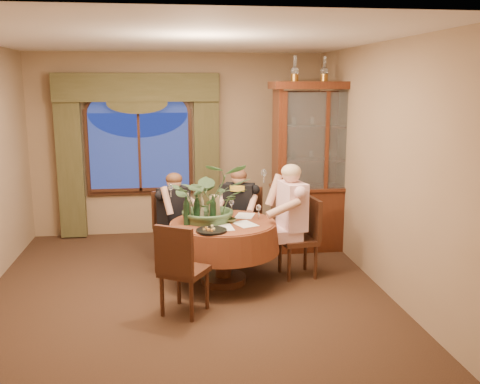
{
  "coord_description": "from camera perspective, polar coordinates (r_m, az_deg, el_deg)",
  "views": [
    {
      "loc": [
        -0.17,
        -5.86,
        2.34
      ],
      "look_at": [
        0.65,
        0.17,
        1.1
      ],
      "focal_mm": 40.0,
      "sensor_mm": 36.0,
      "label": 1
    }
  ],
  "objects": [
    {
      "name": "wall_right",
      "position": [
        6.41,
        14.55,
        2.72
      ],
      "size": [
        0.0,
        5.0,
        5.0
      ],
      "primitive_type": "plane",
      "rotation": [
        1.57,
        0.0,
        -1.57
      ],
      "color": "#8A6E4F",
      "rests_on": "ground"
    },
    {
      "name": "dining_table",
      "position": [
        6.37,
        -1.79,
        -6.45
      ],
      "size": [
        1.76,
        1.76,
        0.75
      ],
      "primitive_type": "cylinder",
      "rotation": [
        0.0,
        0.0,
        0.43
      ],
      "color": "maroon",
      "rests_on": "floor"
    },
    {
      "name": "wine_glass_person_pink",
      "position": [
        6.37,
        1.99,
        -2.11
      ],
      "size": [
        0.07,
        0.07,
        0.18
      ],
      "primitive_type": null,
      "color": "silver",
      "rests_on": "dining_table"
    },
    {
      "name": "tasting_paper_0",
      "position": [
        6.14,
        0.54,
        -3.44
      ],
      "size": [
        0.31,
        0.36,
        0.0
      ],
      "primitive_type": "cube",
      "rotation": [
        0.0,
        0.0,
        0.38
      ],
      "color": "white",
      "rests_on": "dining_table"
    },
    {
      "name": "wine_glass_person_back",
      "position": [
        6.55,
        -4.53,
        -1.75
      ],
      "size": [
        0.07,
        0.07,
        0.18
      ],
      "primitive_type": null,
      "color": "silver",
      "rests_on": "dining_table"
    },
    {
      "name": "wine_bottle_1",
      "position": [
        6.27,
        -4.18,
        -1.65
      ],
      "size": [
        0.07,
        0.07,
        0.33
      ],
      "primitive_type": "cylinder",
      "color": "tan",
      "rests_on": "dining_table"
    },
    {
      "name": "wine_glass_person_scarf",
      "position": [
        6.66,
        -0.91,
        -1.5
      ],
      "size": [
        0.07,
        0.07,
        0.18
      ],
      "primitive_type": null,
      "color": "silver",
      "rests_on": "dining_table"
    },
    {
      "name": "cheese_platter",
      "position": [
        5.86,
        -3.06,
        -4.13
      ],
      "size": [
        0.34,
        0.34,
        0.02
      ],
      "primitive_type": "cylinder",
      "color": "black",
      "rests_on": "dining_table"
    },
    {
      "name": "chair_back_right",
      "position": [
        7.17,
        0.34,
        -3.52
      ],
      "size": [
        0.55,
        0.55,
        0.96
      ],
      "primitive_type": "cube",
      "rotation": [
        0.0,
        0.0,
        -3.55
      ],
      "color": "black",
      "rests_on": "floor"
    },
    {
      "name": "oil_lamp_center",
      "position": [
        7.54,
        8.99,
        12.86
      ],
      "size": [
        0.11,
        0.11,
        0.34
      ],
      "primitive_type": null,
      "color": "#A5722D",
      "rests_on": "china_cabinet"
    },
    {
      "name": "chair_back",
      "position": [
        7.03,
        -6.9,
        -3.9
      ],
      "size": [
        0.59,
        0.59,
        0.96
      ],
      "primitive_type": "cube",
      "rotation": [
        0.0,
        0.0,
        -2.52
      ],
      "color": "black",
      "rests_on": "floor"
    },
    {
      "name": "person_back",
      "position": [
        6.94,
        -7.05,
        -2.94
      ],
      "size": [
        0.6,
        0.59,
        1.23
      ],
      "primitive_type": null,
      "rotation": [
        0.0,
        0.0,
        -2.46
      ],
      "color": "black",
      "rests_on": "floor"
    },
    {
      "name": "ceiling",
      "position": [
        5.88,
        -6.31,
        15.94
      ],
      "size": [
        5.0,
        5.0,
        0.0
      ],
      "primitive_type": "plane",
      "rotation": [
        3.14,
        0.0,
        0.0
      ],
      "color": "white",
      "rests_on": "wall_back"
    },
    {
      "name": "chair_front_left",
      "position": [
        5.56,
        -5.96,
        -8.1
      ],
      "size": [
        0.58,
        0.58,
        0.96
      ],
      "primitive_type": "cube",
      "rotation": [
        0.0,
        0.0,
        -0.55
      ],
      "color": "black",
      "rests_on": "floor"
    },
    {
      "name": "wine_bottle_5",
      "position": [
        6.17,
        -2.9,
        -1.85
      ],
      "size": [
        0.07,
        0.07,
        0.33
      ],
      "primitive_type": "cylinder",
      "color": "black",
      "rests_on": "dining_table"
    },
    {
      "name": "oil_lamp_left",
      "position": [
        7.43,
        5.87,
        12.96
      ],
      "size": [
        0.11,
        0.11,
        0.34
      ],
      "primitive_type": null,
      "color": "#A5722D",
      "rests_on": "china_cabinet"
    },
    {
      "name": "china_cabinet",
      "position": [
        7.62,
        8.68,
        2.65
      ],
      "size": [
        1.46,
        0.57,
        2.36
      ],
      "primitive_type": "cube",
      "color": "#3A180D",
      "rests_on": "floor"
    },
    {
      "name": "drapery_right",
      "position": [
        8.34,
        -3.57,
        3.51
      ],
      "size": [
        0.38,
        0.14,
        2.32
      ],
      "primitive_type": "cube",
      "color": "#3F3C1E",
      "rests_on": "floor"
    },
    {
      "name": "wine_bottle_4",
      "position": [
        6.2,
        -4.62,
        -1.81
      ],
      "size": [
        0.07,
        0.07,
        0.33
      ],
      "primitive_type": "cylinder",
      "color": "black",
      "rests_on": "dining_table"
    },
    {
      "name": "drapery_left",
      "position": [
        8.45,
        -17.66,
        3.08
      ],
      "size": [
        0.38,
        0.14,
        2.32
      ],
      "primitive_type": "cube",
      "color": "#3F3C1E",
      "rests_on": "floor"
    },
    {
      "name": "wine_bottle_0",
      "position": [
        6.36,
        -4.19,
        -1.46
      ],
      "size": [
        0.07,
        0.07,
        0.33
      ],
      "primitive_type": "cylinder",
      "color": "black",
      "rests_on": "dining_table"
    },
    {
      "name": "olive_bowl",
      "position": [
        6.23,
        -1.08,
        -3.05
      ],
      "size": [
        0.14,
        0.14,
        0.04
      ],
      "primitive_type": "imported",
      "color": "#525932",
      "rests_on": "dining_table"
    },
    {
      "name": "tasting_paper_1",
      "position": [
        6.52,
        0.5,
        -2.55
      ],
      "size": [
        0.3,
        0.35,
        0.0
      ],
      "primitive_type": "cube",
      "rotation": [
        0.0,
        0.0,
        -0.34
      ],
      "color": "white",
      "rests_on": "dining_table"
    },
    {
      "name": "window",
      "position": [
        8.36,
        -10.67,
        4.18
      ],
      "size": [
        1.62,
        0.1,
        1.32
      ],
      "primitive_type": null,
      "color": "navy",
      "rests_on": "wall_back"
    },
    {
      "name": "swag_valance",
      "position": [
        8.22,
        -10.96,
        10.9
      ],
      "size": [
        2.45,
        0.16,
        0.42
      ],
      "primitive_type": null,
      "color": "#3F3C1E",
      "rests_on": "wall_back"
    },
    {
      "name": "oil_lamp_right",
      "position": [
        7.66,
        12.02,
        12.73
      ],
      "size": [
        0.11,
        0.11,
        0.34
      ],
      "primitive_type": null,
      "color": "#A5722D",
      "rests_on": "china_cabinet"
    },
    {
      "name": "tasting_paper_2",
      "position": [
        6.0,
        -1.79,
        -3.81
      ],
      "size": [
        0.23,
        0.31,
        0.0
      ],
      "primitive_type": "cube",
      "rotation": [
        0.0,
        0.0,
        0.07
      ],
      "color": "white",
      "rests_on": "dining_table"
    },
    {
      "name": "floor",
      "position": [
        6.31,
        -5.74,
        -10.3
      ],
      "size": [
        5.0,
        5.0,
        0.0
      ],
      "primitive_type": "plane",
      "color": "black",
      "rests_on": "ground"
    },
    {
      "name": "arched_transom",
      "position": [
        8.3,
        -10.88,
        9.53
      ],
      "size": [
        1.6,
        0.06,
        0.44
      ],
      "primitive_type": null,
      "color": "navy",
      "rests_on": "wall_back"
    },
    {
      "name": "person_scarf",
      "position": [
        7.12,
        -0.11,
        -2.45
      ],
      "size": [
        0.56,
        0.54,
        1.24
      ],
      "primitive_type": null,
      "rotation": [
        0.0,
        0.0,
        -3.49
      ],
      "color": "black",
      "rests_on": "floor"
    },
    {
      "name": "chair_right",
      "position": [
        6.6,
        6.19,
        -4.92
      ],
      "size": [
        0.47,
        0.47,
        0.96
      ],
      "primitive_type": "cube",
      "rotation": [
        0.0,
        0.0,
        -4.59
      ],
      "color": "black",
      "rests_on": "floor"
    },
    {
      "name": "wine_bottle_2",
      "position": [
        6.12,
        -5.74,
        -2.0
      ],
      "size": [
        0.07,
        0.07,
        0.33
      ],
      "primitive_type": "cylinder",
      "color": "black",
      "rests_on": "dining_table"
    },
    {
      "name": "wall_back",
      "position": [
        8.41,
        -6.58,
        5.03
      ],
      "size": [
        4.5,
        0.0,
        4.5
      ],
      "primitive_type": "plane",
      "rotation": [
        1.57,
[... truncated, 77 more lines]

